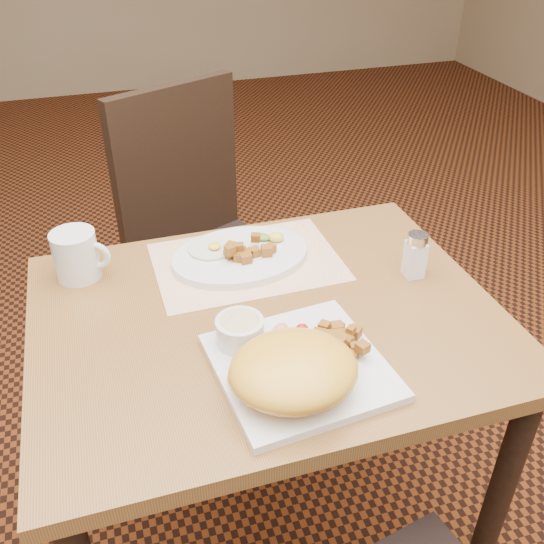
{
  "coord_description": "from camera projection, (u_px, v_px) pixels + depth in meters",
  "views": [
    {
      "loc": [
        -0.27,
        -0.89,
        1.48
      ],
      "look_at": [
        0.02,
        0.04,
        0.82
      ],
      "focal_mm": 40.0,
      "sensor_mm": 36.0,
      "label": 1
    }
  ],
  "objects": [
    {
      "name": "plate_square",
      "position": [
        300.0,
        367.0,
        1.04
      ],
      "size": [
        0.31,
        0.31,
        0.02
      ],
      "primitive_type": "cube",
      "rotation": [
        0.0,
        0.0,
        0.09
      ],
      "color": "silver",
      "rests_on": "table"
    },
    {
      "name": "home_fries_ov",
      "position": [
        245.0,
        252.0,
        1.31
      ],
      "size": [
        0.12,
        0.08,
        0.04
      ],
      "color": "#9B5E19",
      "rests_on": "plate_oval"
    },
    {
      "name": "placemat",
      "position": [
        247.0,
        262.0,
        1.33
      ],
      "size": [
        0.4,
        0.28,
        0.0
      ],
      "primitive_type": "cube",
      "rotation": [
        0.0,
        0.0,
        0.01
      ],
      "color": "white",
      "rests_on": "table"
    },
    {
      "name": "ramekin",
      "position": [
        240.0,
        330.0,
        1.07
      ],
      "size": [
        0.09,
        0.09,
        0.05
      ],
      "color": "silver",
      "rests_on": "plate_square"
    },
    {
      "name": "hollandaise_mound",
      "position": [
        292.0,
        371.0,
        0.97
      ],
      "size": [
        0.21,
        0.19,
        0.08
      ],
      "color": "gold",
      "rests_on": "plate_square"
    },
    {
      "name": "plate_oval",
      "position": [
        241.0,
        256.0,
        1.33
      ],
      "size": [
        0.33,
        0.26,
        0.02
      ],
      "primitive_type": null,
      "rotation": [
        0.0,
        0.0,
        0.11
      ],
      "color": "silver",
      "rests_on": "placemat"
    },
    {
      "name": "coffee_mug",
      "position": [
        77.0,
        255.0,
        1.26
      ],
      "size": [
        0.12,
        0.09,
        0.1
      ],
      "color": "silver",
      "rests_on": "table"
    },
    {
      "name": "garnish_sq",
      "position": [
        287.0,
        333.0,
        1.09
      ],
      "size": [
        0.08,
        0.07,
        0.03
      ],
      "color": "#387223",
      "rests_on": "plate_square"
    },
    {
      "name": "ground",
      "position": [
        269.0,
        538.0,
        1.6
      ],
      "size": [
        8.0,
        8.0,
        0.0
      ],
      "primitive_type": "plane",
      "color": "black",
      "rests_on": "ground"
    },
    {
      "name": "salt_shaker",
      "position": [
        415.0,
        255.0,
        1.26
      ],
      "size": [
        0.04,
        0.04,
        0.1
      ],
      "color": "white",
      "rests_on": "table"
    },
    {
      "name": "fried_egg",
      "position": [
        211.0,
        248.0,
        1.34
      ],
      "size": [
        0.1,
        0.1,
        0.02
      ],
      "color": "white",
      "rests_on": "plate_oval"
    },
    {
      "name": "chair_far",
      "position": [
        203.0,
        234.0,
        1.85
      ],
      "size": [
        0.56,
        0.56,
        0.97
      ],
      "rotation": [
        0.0,
        0.0,
        3.57
      ],
      "color": "black",
      "rests_on": "ground"
    },
    {
      "name": "home_fries_sq",
      "position": [
        337.0,
        340.0,
        1.07
      ],
      "size": [
        0.11,
        0.11,
        0.04
      ],
      "color": "#9B5E19",
      "rests_on": "plate_square"
    },
    {
      "name": "garnish_ov",
      "position": [
        270.0,
        237.0,
        1.37
      ],
      "size": [
        0.08,
        0.06,
        0.02
      ],
      "color": "#387223",
      "rests_on": "plate_oval"
    },
    {
      "name": "table",
      "position": [
        268.0,
        356.0,
        1.24
      ],
      "size": [
        0.9,
        0.7,
        0.75
      ],
      "color": "brown",
      "rests_on": "ground"
    }
  ]
}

